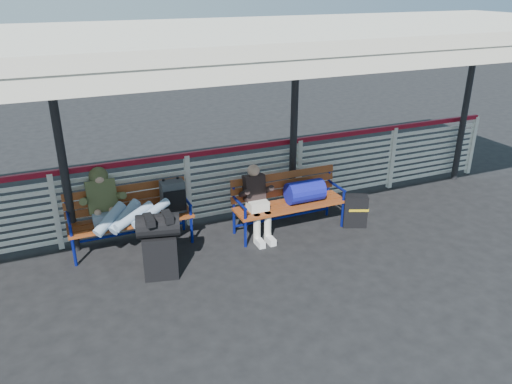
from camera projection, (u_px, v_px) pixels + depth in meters
name	position (u px, v px, depth m)	size (l,w,h in m)	color
ground	(231.00, 283.00, 6.63)	(60.00, 60.00, 0.00)	black
fence	(188.00, 187.00, 7.97)	(12.08, 0.08, 1.24)	silver
canopy	(201.00, 39.00, 6.17)	(12.60, 3.60, 3.16)	silver
luggage_stack	(160.00, 243.00, 6.59)	(0.62, 0.43, 0.93)	black
bench_left	(145.00, 206.00, 7.43)	(1.80, 0.56, 0.96)	#973F1D
bench_right	(296.00, 194.00, 7.87)	(1.80, 0.56, 0.92)	#973F1D
traveler_man	(122.00, 211.00, 6.95)	(0.94, 1.64, 0.77)	#9AB7D0
companion_person	(257.00, 201.00, 7.62)	(0.32, 0.66, 1.15)	beige
suitcase_side	(355.00, 211.00, 8.08)	(0.43, 0.36, 0.53)	black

